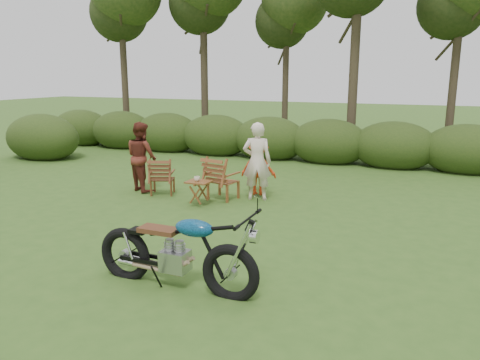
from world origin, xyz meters
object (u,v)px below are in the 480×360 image
at_px(lawn_chair_left, 163,194).
at_px(cup, 197,179).
at_px(lawn_chair_right, 223,199).
at_px(adult_b, 143,190).
at_px(adult_a, 257,199).
at_px(motorcycle, 176,286).
at_px(child, 258,194).
at_px(side_table, 199,193).

bearing_deg(lawn_chair_left, cup, 134.92).
distance_m(lawn_chair_right, adult_b, 2.13).
bearing_deg(adult_a, lawn_chair_left, -5.38).
height_order(motorcycle, child, same).
relative_size(motorcycle, lawn_chair_right, 2.32).
bearing_deg(adult_b, lawn_chair_left, -164.43).
height_order(lawn_chair_right, adult_b, adult_b).
relative_size(side_table, adult_a, 0.31).
height_order(lawn_chair_left, adult_b, adult_b).
xyz_separation_m(lawn_chair_right, cup, (-0.30, -0.69, 0.58)).
relative_size(motorcycle, child, 1.75).
distance_m(lawn_chair_right, cup, 0.95).
bearing_deg(cup, adult_a, 43.21).
distance_m(lawn_chair_left, child, 2.25).
distance_m(motorcycle, side_table, 3.95).
xyz_separation_m(motorcycle, adult_b, (-3.44, 4.26, 0.00)).
bearing_deg(lawn_chair_left, motorcycle, 102.59).
height_order(cup, adult_b, adult_b).
bearing_deg(side_table, child, 58.29).
xyz_separation_m(lawn_chair_left, child, (2.09, 0.85, 0.00)).
bearing_deg(adult_b, cup, -173.13).
height_order(motorcycle, side_table, motorcycle).
relative_size(side_table, child, 0.42).
bearing_deg(side_table, motorcycle, -66.68).
xyz_separation_m(cup, child, (0.88, 1.38, -0.58)).
xyz_separation_m(adult_a, child, (-0.13, 0.43, 0.00)).
distance_m(motorcycle, adult_a, 4.60).
height_order(adult_b, child, adult_b).
relative_size(adult_a, adult_b, 1.05).
height_order(lawn_chair_right, child, child).
bearing_deg(adult_a, lawn_chair_right, 3.62).
xyz_separation_m(adult_a, adult_b, (-2.85, -0.30, 0.00)).
xyz_separation_m(lawn_chair_left, adult_a, (2.21, 0.42, 0.00)).
bearing_deg(motorcycle, lawn_chair_right, 106.84).
bearing_deg(cup, lawn_chair_left, 156.39).
height_order(lawn_chair_left, cup, cup).
height_order(motorcycle, lawn_chair_right, motorcycle).
distance_m(motorcycle, lawn_chair_left, 5.00).
xyz_separation_m(adult_b, child, (2.72, 0.73, 0.00)).
bearing_deg(adult_b, adult_a, -147.70).
xyz_separation_m(side_table, adult_a, (0.97, 0.94, -0.27)).
relative_size(motorcycle, lawn_chair_left, 2.60).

